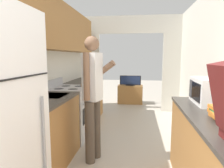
# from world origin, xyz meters

# --- Properties ---
(wall_left) EXTENTS (0.38, 7.20, 2.50)m
(wall_left) POSITION_xyz_m (-1.23, 2.24, 1.54)
(wall_left) COLOR silver
(wall_left) RESTS_ON ground_plane
(wall_far_with_doorway) EXTENTS (2.97, 0.06, 2.50)m
(wall_far_with_doorway) POSITION_xyz_m (0.00, 4.83, 1.44)
(wall_far_with_doorway) COLOR silver
(wall_far_with_doorway) RESTS_ON ground_plane
(counter_left) EXTENTS (0.62, 3.33, 0.91)m
(counter_left) POSITION_xyz_m (-0.99, 2.83, 0.46)
(counter_left) COLOR #9E6B38
(counter_left) RESTS_ON ground_plane
(range_oven) EXTENTS (0.66, 0.76, 1.05)m
(range_oven) POSITION_xyz_m (-0.98, 2.82, 0.46)
(range_oven) COLOR #B7B7BC
(range_oven) RESTS_ON ground_plane
(person) EXTENTS (0.54, 0.44, 1.71)m
(person) POSITION_xyz_m (-0.39, 2.10, 0.93)
(person) COLOR #4C4238
(person) RESTS_ON ground_plane
(microwave) EXTENTS (0.41, 0.51, 0.29)m
(microwave) POSITION_xyz_m (1.06, 1.85, 1.06)
(microwave) COLOR white
(microwave) RESTS_ON counter_right
(tv_cabinet) EXTENTS (0.76, 0.42, 0.57)m
(tv_cabinet) POSITION_xyz_m (-0.03, 5.68, 0.28)
(tv_cabinet) COLOR #9E6B38
(tv_cabinet) RESTS_ON ground_plane
(television) EXTENTS (0.65, 0.16, 0.31)m
(television) POSITION_xyz_m (-0.03, 5.64, 0.72)
(television) COLOR black
(television) RESTS_ON tv_cabinet
(knife) EXTENTS (0.12, 0.31, 0.02)m
(knife) POSITION_xyz_m (-0.91, 3.48, 0.92)
(knife) COLOR #B7B7BC
(knife) RESTS_ON counter_left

